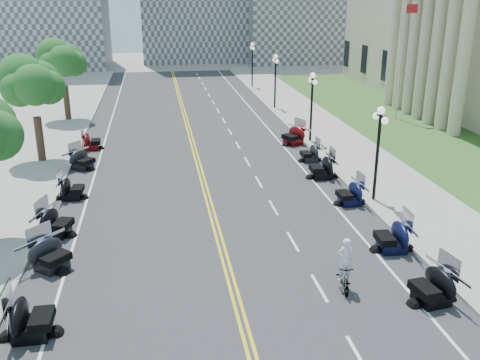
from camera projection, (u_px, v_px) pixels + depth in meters
name	position (u px, v px, depth m)	size (l,w,h in m)	color
ground	(221.00, 247.00, 23.29)	(160.00, 160.00, 0.00)	gray
road	(201.00, 174.00, 32.60)	(16.00, 90.00, 0.01)	#333335
centerline_yellow_a	(199.00, 174.00, 32.58)	(0.12, 90.00, 0.00)	yellow
centerline_yellow_b	(203.00, 174.00, 32.61)	(0.12, 90.00, 0.00)	yellow
edge_line_north	(303.00, 169.00, 33.54)	(0.12, 90.00, 0.00)	white
edge_line_south	(93.00, 179.00, 31.65)	(0.12, 90.00, 0.00)	white
lane_dash_4	(358.00, 355.00, 16.31)	(0.12, 2.00, 0.00)	white
lane_dash_5	(319.00, 288.00, 20.03)	(0.12, 2.00, 0.00)	white
lane_dash_6	(293.00, 241.00, 23.76)	(0.12, 2.00, 0.00)	white
lane_dash_7	(273.00, 208.00, 27.48)	(0.12, 2.00, 0.00)	white
lane_dash_8	(259.00, 182.00, 31.21)	(0.12, 2.00, 0.00)	white
lane_dash_9	(247.00, 161.00, 34.93)	(0.12, 2.00, 0.00)	white
lane_dash_10	(238.00, 145.00, 38.65)	(0.12, 2.00, 0.00)	white
lane_dash_11	(230.00, 132.00, 42.38)	(0.12, 2.00, 0.00)	white
lane_dash_12	(224.00, 120.00, 46.10)	(0.12, 2.00, 0.00)	white
lane_dash_13	(218.00, 111.00, 49.83)	(0.12, 2.00, 0.00)	white
lane_dash_14	(213.00, 102.00, 53.55)	(0.12, 2.00, 0.00)	white
lane_dash_15	(209.00, 95.00, 57.28)	(0.12, 2.00, 0.00)	white
lane_dash_16	(206.00, 89.00, 61.00)	(0.12, 2.00, 0.00)	white
lane_dash_17	(202.00, 83.00, 64.73)	(0.12, 2.00, 0.00)	white
lane_dash_18	(200.00, 78.00, 68.45)	(0.12, 2.00, 0.00)	white
lane_dash_19	(197.00, 74.00, 72.18)	(0.12, 2.00, 0.00)	white
sidewalk_north	(365.00, 164.00, 34.13)	(5.00, 90.00, 0.15)	#9E9991
sidewalk_south	(21.00, 182.00, 31.02)	(5.00, 90.00, 0.15)	#9E9991
lawn	(411.00, 130.00, 42.62)	(9.00, 60.00, 0.10)	#356023
street_lamp_2	(377.00, 155.00, 27.42)	(0.50, 1.20, 4.90)	black
street_lamp_3	(311.00, 107.00, 38.59)	(0.50, 1.20, 4.90)	black
street_lamp_4	(275.00, 81.00, 49.77)	(0.50, 1.20, 4.90)	black
street_lamp_5	(252.00, 65.00, 60.94)	(0.50, 1.20, 4.90)	black
flagpole	(401.00, 61.00, 44.77)	(1.10, 0.20, 10.00)	silver
tree_3	(33.00, 89.00, 33.26)	(4.80, 4.80, 9.20)	#235619
tree_4	(63.00, 65.00, 44.43)	(4.80, 4.80, 9.20)	#235619
motorcycle_n_4	(433.00, 284.00, 18.88)	(2.08, 2.08, 1.46)	black
motorcycle_n_5	(393.00, 235.00, 22.71)	(2.10, 2.10, 1.47)	black
motorcycle_n_6	(350.00, 192.00, 27.72)	(1.94, 1.94, 1.36)	black
motorcycle_n_7	(322.00, 166.00, 31.64)	(2.12, 2.12, 1.49)	black
motorcycle_n_8	(310.00, 152.00, 34.82)	(1.79, 1.79, 1.25)	black
motorcycle_n_9	(293.00, 135.00, 38.63)	(2.12, 2.12, 1.49)	#590A0C
motorcycle_s_4	(30.00, 316.00, 17.00)	(2.16, 2.16, 1.51)	black
motorcycle_s_5	(50.00, 253.00, 21.17)	(2.05, 2.05, 1.44)	black
motorcycle_s_6	(56.00, 221.00, 24.12)	(2.05, 2.05, 1.43)	black
motorcycle_s_7	(71.00, 187.00, 28.47)	(1.88, 1.88, 1.32)	black
motorcycle_s_8	(82.00, 159.00, 33.25)	(1.94, 1.94, 1.36)	black
motorcycle_s_9	(91.00, 140.00, 37.44)	(1.94, 1.94, 1.36)	#590A0C
bicycle	(344.00, 276.00, 19.82)	(0.51, 1.80, 1.08)	#A51414
cyclist_rider	(346.00, 242.00, 19.35)	(0.63, 0.41, 1.73)	silver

